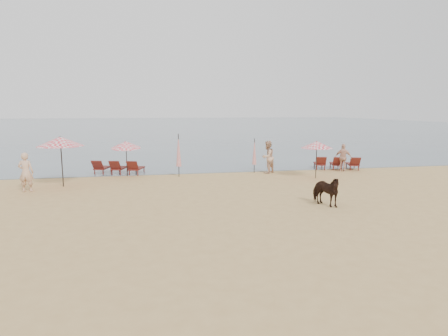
% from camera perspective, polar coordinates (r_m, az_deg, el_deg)
% --- Properties ---
extents(ground, '(120.00, 120.00, 0.00)m').
position_cam_1_polar(ground, '(12.95, 4.18, -8.24)').
color(ground, tan).
rests_on(ground, ground).
extents(sea, '(160.00, 140.00, 0.06)m').
position_cam_1_polar(sea, '(92.08, -8.81, 6.52)').
color(sea, '#51606B').
rests_on(sea, ground).
extents(lounger_cluster_left, '(3.05, 2.29, 0.60)m').
position_cam_1_polar(lounger_cluster_left, '(22.99, -15.80, 0.11)').
color(lounger_cluster_left, maroon).
rests_on(lounger_cluster_left, ground).
extents(lounger_cluster_right, '(3.02, 2.30, 0.59)m').
position_cam_1_polar(lounger_cluster_right, '(24.90, 16.77, 0.72)').
color(lounger_cluster_right, maroon).
rests_on(lounger_cluster_right, ground).
extents(umbrella_open_left_a, '(2.21, 2.21, 2.51)m').
position_cam_1_polar(umbrella_open_left_a, '(20.02, -23.66, 3.73)').
color(umbrella_open_left_a, black).
rests_on(umbrella_open_left_a, ground).
extents(umbrella_open_left_b, '(1.65, 1.68, 2.10)m').
position_cam_1_polar(umbrella_open_left_b, '(22.08, -14.71, 3.47)').
color(umbrella_open_left_b, black).
rests_on(umbrella_open_left_b, ground).
extents(umbrella_open_right, '(1.71, 1.71, 2.09)m').
position_cam_1_polar(umbrella_open_right, '(21.26, 13.96, 3.47)').
color(umbrella_open_right, black).
rests_on(umbrella_open_right, ground).
extents(umbrella_closed_left, '(0.30, 0.30, 2.44)m').
position_cam_1_polar(umbrella_closed_left, '(21.33, -6.94, 2.66)').
color(umbrella_closed_left, black).
rests_on(umbrella_closed_left, ground).
extents(umbrella_closed_right, '(0.25, 0.25, 2.09)m').
position_cam_1_polar(umbrella_closed_right, '(22.55, 4.66, 2.48)').
color(umbrella_closed_right, black).
rests_on(umbrella_closed_right, ground).
extents(cow, '(1.21, 1.60, 1.23)m').
position_cam_1_polar(cow, '(15.43, 15.15, -3.35)').
color(cow, black).
rests_on(cow, ground).
extents(beachgoer_left, '(0.71, 0.50, 1.86)m').
position_cam_1_polar(beachgoer_left, '(19.61, -27.95, -0.57)').
color(beachgoer_left, '#D9A988').
rests_on(beachgoer_left, ground).
extents(beachgoer_right_a, '(1.20, 1.16, 1.95)m').
position_cam_1_polar(beachgoer_right_a, '(22.61, 6.66, 1.68)').
color(beachgoer_right_a, tan).
rests_on(beachgoer_right_a, ground).
extents(beachgoer_right_b, '(1.08, 0.85, 1.70)m').
position_cam_1_polar(beachgoer_right_b, '(24.26, 17.71, 1.52)').
color(beachgoer_right_b, '#DDA58A').
rests_on(beachgoer_right_b, ground).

